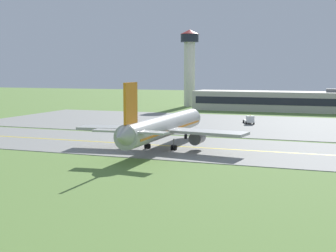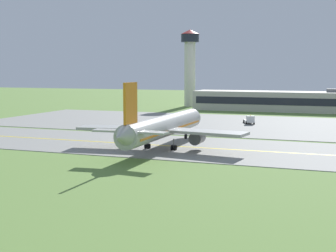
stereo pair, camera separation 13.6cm
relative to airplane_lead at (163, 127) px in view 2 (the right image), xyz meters
name	(u,v)px [view 2 (the right image)]	position (x,y,z in m)	size (l,w,h in m)	color
ground_plane	(142,145)	(-5.70, 2.99, -4.13)	(500.00, 500.00, 0.00)	olive
taxiway_strip	(142,144)	(-5.70, 2.99, -4.08)	(240.00, 28.00, 0.10)	gray
apron_pad	(238,124)	(4.30, 44.99, -4.08)	(140.00, 52.00, 0.10)	gray
taxiway_centreline	(142,144)	(-5.70, 2.99, -4.03)	(220.00, 0.60, 0.01)	yellow
airplane_lead	(163,127)	(0.00, 0.00, 0.00)	(32.52, 39.51, 12.70)	#ADADA8
service_truck_fuel	(250,120)	(7.18, 46.57, -2.95)	(4.21, 6.71, 2.59)	silver
terminal_building	(291,101)	(13.16, 92.86, -0.62)	(69.27, 13.99, 8.20)	beige
control_tower	(190,61)	(-28.22, 103.44, 14.14)	(7.60, 7.60, 30.70)	silver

